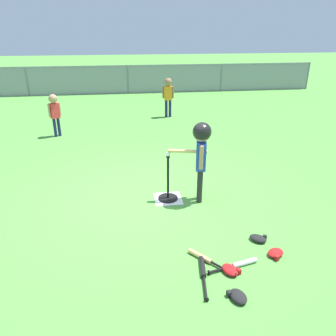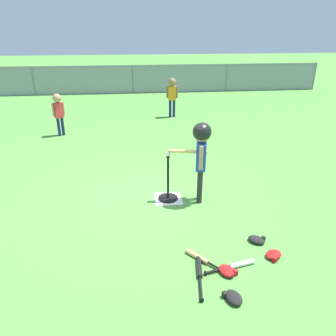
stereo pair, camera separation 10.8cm
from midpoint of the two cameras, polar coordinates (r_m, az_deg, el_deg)
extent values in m
plane|color=#51933D|center=(5.32, -3.72, -5.52)|extent=(60.00, 60.00, 0.00)
cube|color=white|center=(5.32, 0.58, -5.39)|extent=(0.44, 0.44, 0.01)
cylinder|color=black|center=(5.32, 0.58, -5.31)|extent=(0.32, 0.32, 0.03)
cylinder|color=black|center=(5.15, 0.60, -1.67)|extent=(0.04, 0.04, 0.72)
cylinder|color=black|center=(5.01, 0.62, 1.97)|extent=(0.06, 0.06, 0.02)
sphere|color=white|center=(4.99, 0.62, 2.48)|extent=(0.07, 0.07, 0.07)
cylinder|color=#262626|center=(5.13, 6.21, -3.30)|extent=(0.09, 0.09, 0.56)
cylinder|color=#262626|center=(5.24, 6.21, -2.69)|extent=(0.09, 0.09, 0.56)
cube|color=#2347B7|center=(4.98, 6.46, 2.10)|extent=(0.20, 0.27, 0.43)
cylinder|color=tan|center=(4.82, 6.48, 1.78)|extent=(0.06, 0.06, 0.37)
cylinder|color=tan|center=(5.11, 6.47, 3.06)|extent=(0.06, 0.06, 0.37)
sphere|color=tan|center=(4.86, 6.64, 5.97)|extent=(0.25, 0.25, 0.25)
sphere|color=black|center=(4.85, 6.66, 6.31)|extent=(0.28, 0.28, 0.28)
cylinder|color=#DBB266|center=(4.96, 4.06, 2.93)|extent=(0.60, 0.18, 0.06)
cylinder|color=#191E4C|center=(8.81, -17.71, 7.04)|extent=(0.07, 0.07, 0.48)
cylinder|color=#191E4C|center=(8.77, -18.34, 6.90)|extent=(0.07, 0.07, 0.48)
cube|color=red|center=(8.69, -18.38, 9.65)|extent=(0.25, 0.22, 0.37)
cylinder|color=tan|center=(8.73, -17.59, 9.99)|extent=(0.05, 0.05, 0.32)
cylinder|color=tan|center=(8.64, -19.22, 9.64)|extent=(0.05, 0.05, 0.32)
sphere|color=tan|center=(8.62, -18.64, 11.59)|extent=(0.21, 0.21, 0.21)
cylinder|color=#191E4C|center=(10.19, 1.36, 10.43)|extent=(0.08, 0.08, 0.53)
cylinder|color=#191E4C|center=(10.19, 0.69, 10.44)|extent=(0.08, 0.08, 0.53)
cube|color=orange|center=(10.09, 1.05, 13.03)|extent=(0.25, 0.17, 0.41)
cylinder|color=#8C6647|center=(10.08, 1.90, 13.18)|extent=(0.06, 0.06, 0.35)
cylinder|color=#8C6647|center=(10.09, 0.19, 13.20)|extent=(0.06, 0.06, 0.35)
sphere|color=#8C6647|center=(10.03, 1.06, 14.90)|extent=(0.23, 0.23, 0.23)
cylinder|color=silver|center=(4.07, 13.64, -16.08)|extent=(0.32, 0.13, 0.06)
cylinder|color=black|center=(3.94, 9.59, -17.27)|extent=(0.31, 0.10, 0.03)
cylinder|color=black|center=(3.88, 7.44, -17.87)|extent=(0.03, 0.05, 0.05)
cylinder|color=#DBB266|center=(4.09, 5.94, -15.22)|extent=(0.26, 0.29, 0.06)
cylinder|color=black|center=(3.95, 9.94, -17.16)|extent=(0.24, 0.27, 0.03)
cylinder|color=black|center=(3.89, 12.08, -18.14)|extent=(0.05, 0.04, 0.05)
cylinder|color=black|center=(3.94, 6.33, -17.01)|extent=(0.11, 0.33, 0.06)
cylinder|color=black|center=(3.70, 6.68, -20.29)|extent=(0.08, 0.33, 0.03)
cylinder|color=black|center=(3.58, 6.88, -22.09)|extent=(0.05, 0.02, 0.05)
ellipsoid|color=#B21919|center=(4.30, 18.79, -14.21)|extent=(0.27, 0.25, 0.07)
cube|color=#B21919|center=(4.23, 19.03, -15.01)|extent=(0.06, 0.06, 0.06)
ellipsoid|color=black|center=(3.65, 12.39, -21.39)|extent=(0.21, 0.25, 0.07)
cube|color=black|center=(3.66, 10.79, -21.08)|extent=(0.05, 0.06, 0.06)
ellipsoid|color=black|center=(4.49, 15.99, -12.04)|extent=(0.27, 0.26, 0.07)
cube|color=black|center=(4.54, 17.10, -11.81)|extent=(0.06, 0.06, 0.06)
ellipsoid|color=#B21919|center=(3.93, 11.11, -17.34)|extent=(0.22, 0.26, 0.07)
cube|color=#B21919|center=(3.93, 12.59, -17.51)|extent=(0.05, 0.06, 0.06)
cylinder|color=slate|center=(14.54, -22.42, 13.97)|extent=(0.06, 0.06, 1.15)
cylinder|color=slate|center=(14.03, -5.97, 15.26)|extent=(0.06, 0.06, 1.15)
cylinder|color=slate|center=(14.64, 10.47, 15.36)|extent=(0.06, 0.06, 1.15)
cylinder|color=slate|center=(16.25, 24.56, 14.48)|extent=(0.06, 0.06, 1.15)
cube|color=gray|center=(13.97, -6.06, 17.36)|extent=(16.00, 0.03, 0.03)
cube|color=gray|center=(14.03, -5.97, 15.26)|extent=(16.00, 0.01, 1.15)
camera|label=1|loc=(0.05, -89.39, 0.27)|focal=34.62mm
camera|label=2|loc=(0.05, 90.61, -0.27)|focal=34.62mm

